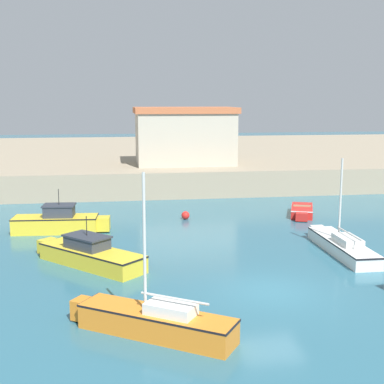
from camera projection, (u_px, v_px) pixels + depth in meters
ground_plane at (271, 292)px, 21.29m from camera, size 200.00×200.00×0.00m
quay_seawall at (168, 158)px, 60.28m from camera, size 120.00×40.00×2.06m
sailboat_orange_0 at (154, 320)px, 17.27m from camera, size 5.42×4.07×5.33m
motorboat_yellow_1 at (89, 254)px, 24.62m from camera, size 5.28×5.42×2.29m
sailboat_white_2 at (342, 245)px, 26.60m from camera, size 1.40×6.68×4.70m
dinghy_red_4 at (302, 211)px, 35.15m from camera, size 2.37×3.87×0.66m
motorboat_yellow_6 at (59, 222)px, 30.73m from camera, size 5.57×1.98×2.52m
mooring_buoy at (185, 215)px, 34.06m from camera, size 0.52×0.52×0.52m
harbor_shed_near_wharf at (184, 135)px, 45.88m from camera, size 8.58×5.75×4.83m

